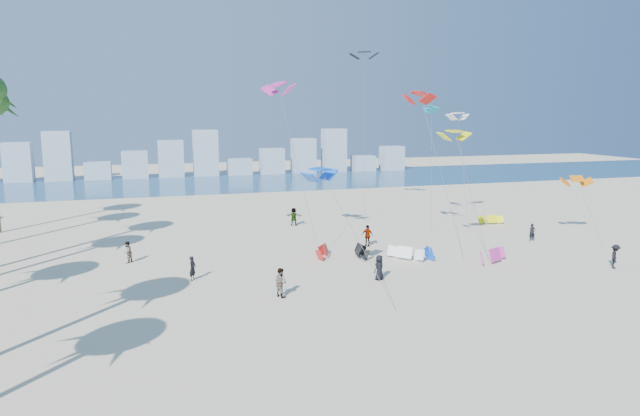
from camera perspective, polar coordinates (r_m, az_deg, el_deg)
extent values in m
plane|color=beige|center=(27.80, 3.94, -14.84)|extent=(220.00, 220.00, 0.00)
plane|color=navy|center=(96.71, -11.57, 2.55)|extent=(220.00, 220.00, 0.00)
imported|color=black|center=(40.41, -12.68, -5.93)|extent=(0.69, 0.74, 1.70)
imported|color=gray|center=(36.08, -3.99, -7.46)|extent=(1.05, 1.13, 1.86)
imported|color=black|center=(39.72, 5.97, -5.97)|extent=(1.02, 0.92, 1.76)
imported|color=gray|center=(49.48, 4.77, -2.78)|extent=(1.09, 1.09, 1.86)
imported|color=black|center=(47.69, 27.54, -4.35)|extent=(1.31, 1.30, 1.82)
imported|color=gray|center=(58.33, -2.65, -0.87)|extent=(1.80, 1.20, 1.86)
imported|color=black|center=(54.81, 20.55, -2.30)|extent=(0.63, 0.47, 1.58)
imported|color=gray|center=(46.37, -18.79, -4.22)|extent=(0.99, 1.03, 1.68)
cylinder|color=#595959|center=(34.57, 3.73, -3.00)|extent=(3.03, 5.57, 7.96)
cylinder|color=#595959|center=(47.32, 12.08, 3.34)|extent=(1.36, 5.81, 13.07)
cylinder|color=#595959|center=(46.56, 15.00, 1.25)|extent=(1.70, 3.14, 10.03)
cylinder|color=#595959|center=(45.13, -2.11, 3.67)|extent=(2.64, 3.32, 13.71)
cylinder|color=#595959|center=(56.53, 11.12, 3.87)|extent=(1.08, 2.74, 12.11)
cylinder|color=#595959|center=(56.43, 25.48, -0.30)|extent=(0.29, 4.05, 5.47)
cylinder|color=#595959|center=(61.95, 4.47, 7.24)|extent=(1.10, 3.52, 18.00)
cylinder|color=#595959|center=(58.77, 14.20, 3.64)|extent=(0.61, 4.08, 11.44)
cube|color=#9EADBF|center=(107.85, -28.06, 4.09)|extent=(4.40, 3.00, 6.60)
cube|color=#9EADBF|center=(106.79, -24.83, 4.77)|extent=(4.40, 3.00, 8.40)
cube|color=#9EADBF|center=(106.36, -21.41, 3.52)|extent=(4.40, 3.00, 3.00)
cube|color=#9EADBF|center=(105.99, -18.09, 4.17)|extent=(4.40, 3.00, 4.80)
cube|color=#9EADBF|center=(106.00, -14.76, 4.82)|extent=(4.40, 3.00, 6.60)
cube|color=#9EADBF|center=(106.37, -11.43, 5.45)|extent=(4.40, 3.00, 8.40)
cube|color=#9EADBF|center=(107.38, -8.08, 4.13)|extent=(4.40, 3.00, 3.00)
cube|color=#9EADBF|center=(108.45, -4.85, 4.72)|extent=(4.40, 3.00, 4.80)
cube|color=#9EADBF|center=(109.86, -1.68, 5.28)|extent=(4.40, 3.00, 6.60)
cube|color=#9EADBF|center=(111.60, 1.40, 5.82)|extent=(4.40, 3.00, 8.40)
cube|color=#9EADBF|center=(113.93, 4.36, 4.51)|extent=(4.40, 3.00, 3.00)
cube|color=#9EADBF|center=(116.26, 7.23, 5.00)|extent=(4.40, 3.00, 4.80)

